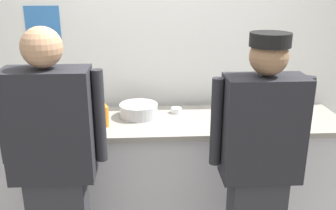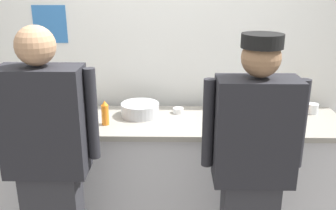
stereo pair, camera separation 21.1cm
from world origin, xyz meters
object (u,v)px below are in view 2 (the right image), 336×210
at_px(sheet_tray, 254,119).
at_px(deli_cup, 313,109).
at_px(chef_center, 252,165).
at_px(plate_stack_front, 80,121).
at_px(squeeze_bottle_primary, 105,113).
at_px(mixing_bowl_steel, 140,109).
at_px(chef_near_left, 48,160).
at_px(squeeze_bottle_secondary, 290,102).
at_px(ramekin_green_sauce, 178,110).
at_px(ramekin_orange_sauce, 43,123).

distance_m(sheet_tray, deli_cup, 0.55).
height_order(chef_center, plate_stack_front, chef_center).
relative_size(plate_stack_front, squeeze_bottle_primary, 1.06).
distance_m(mixing_bowl_steel, deli_cup, 1.42).
relative_size(mixing_bowl_steel, sheet_tray, 0.59).
bearing_deg(mixing_bowl_steel, chef_near_left, -121.27).
height_order(plate_stack_front, deli_cup, deli_cup).
bearing_deg(plate_stack_front, squeeze_bottle_primary, -0.78).
relative_size(squeeze_bottle_secondary, deli_cup, 2.16).
xyz_separation_m(ramekin_green_sauce, deli_cup, (1.11, 0.01, 0.02)).
xyz_separation_m(sheet_tray, ramekin_orange_sauce, (-1.62, -0.14, 0.01)).
relative_size(chef_center, squeeze_bottle_primary, 8.83).
xyz_separation_m(mixing_bowl_steel, squeeze_bottle_secondary, (1.23, 0.08, 0.04)).
height_order(squeeze_bottle_primary, deli_cup, squeeze_bottle_primary).
relative_size(plate_stack_front, ramekin_green_sauce, 2.35).
relative_size(sheet_tray, squeeze_bottle_primary, 2.74).
relative_size(chef_near_left, chef_center, 1.02).
distance_m(mixing_bowl_steel, ramekin_orange_sauce, 0.76).
bearing_deg(mixing_bowl_steel, squeeze_bottle_secondary, 3.76).
xyz_separation_m(plate_stack_front, squeeze_bottle_primary, (0.19, -0.00, 0.06)).
xyz_separation_m(plate_stack_front, ramekin_orange_sauce, (-0.28, -0.04, -0.01)).
distance_m(chef_near_left, deli_cup, 2.11).
relative_size(chef_near_left, ramekin_green_sauce, 20.07).
xyz_separation_m(chef_center, plate_stack_front, (-1.19, 0.63, 0.04)).
bearing_deg(ramekin_orange_sauce, chef_center, -22.01).
bearing_deg(squeeze_bottle_secondary, sheet_tray, -151.37).
height_order(plate_stack_front, ramekin_orange_sauce, plate_stack_front).
distance_m(plate_stack_front, ramekin_green_sauce, 0.80).
bearing_deg(chef_center, squeeze_bottle_secondary, 62.26).
bearing_deg(chef_near_left, deli_cup, 24.97).
bearing_deg(ramekin_orange_sauce, deli_cup, 8.59).
bearing_deg(ramekin_green_sauce, squeeze_bottle_primary, -154.11).
xyz_separation_m(plate_stack_front, deli_cup, (1.86, 0.28, 0.01)).
relative_size(ramekin_orange_sauce, deli_cup, 1.03).
relative_size(chef_near_left, squeeze_bottle_secondary, 8.88).
height_order(plate_stack_front, squeeze_bottle_primary, squeeze_bottle_primary).
distance_m(mixing_bowl_steel, sheet_tray, 0.91).
bearing_deg(deli_cup, ramekin_orange_sauce, -171.41).
bearing_deg(sheet_tray, squeeze_bottle_secondary, 28.63).
height_order(sheet_tray, deli_cup, deli_cup).
bearing_deg(chef_near_left, squeeze_bottle_secondary, 27.34).
distance_m(squeeze_bottle_primary, deli_cup, 1.69).
xyz_separation_m(squeeze_bottle_primary, deli_cup, (1.67, 0.28, -0.05)).
relative_size(squeeze_bottle_primary, deli_cup, 2.13).
bearing_deg(chef_center, plate_stack_front, 151.96).
relative_size(squeeze_bottle_secondary, ramekin_green_sauce, 2.26).
bearing_deg(sheet_tray, ramekin_orange_sauce, -174.93).
xyz_separation_m(chef_near_left, ramekin_orange_sauce, (-0.22, 0.57, 0.01)).
relative_size(chef_near_left, ramekin_orange_sauce, 18.67).
bearing_deg(ramekin_green_sauce, sheet_tray, -15.62).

